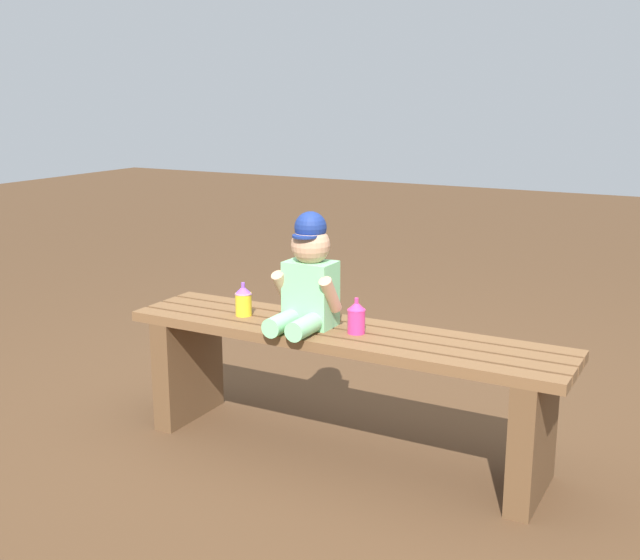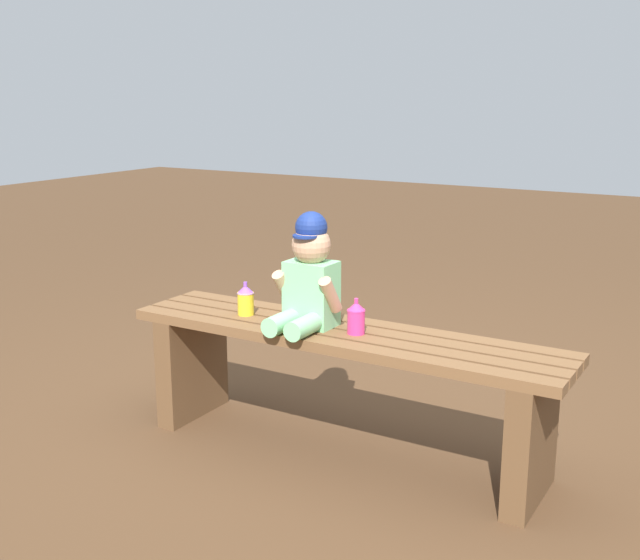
# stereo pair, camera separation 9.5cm
# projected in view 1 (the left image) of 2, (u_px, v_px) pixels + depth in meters

# --- Properties ---
(ground_plane) EXTENTS (16.00, 16.00, 0.00)m
(ground_plane) POSITION_uv_depth(u_px,v_px,m) (341.00, 451.00, 2.83)
(ground_plane) COLOR #4C331E
(park_bench) EXTENTS (1.59, 0.35, 0.46)m
(park_bench) POSITION_uv_depth(u_px,v_px,m) (342.00, 370.00, 2.76)
(park_bench) COLOR brown
(park_bench) RESTS_ON ground_plane
(child_figure) EXTENTS (0.23, 0.27, 0.40)m
(child_figure) POSITION_uv_depth(u_px,v_px,m) (308.00, 277.00, 2.72)
(child_figure) COLOR #7FCC8C
(child_figure) RESTS_ON park_bench
(sippy_cup_left) EXTENTS (0.06, 0.06, 0.12)m
(sippy_cup_left) POSITION_uv_depth(u_px,v_px,m) (243.00, 300.00, 2.88)
(sippy_cup_left) COLOR yellow
(sippy_cup_left) RESTS_ON park_bench
(sippy_cup_right) EXTENTS (0.06, 0.06, 0.12)m
(sippy_cup_right) POSITION_uv_depth(u_px,v_px,m) (356.00, 317.00, 2.67)
(sippy_cup_right) COLOR #E5337F
(sippy_cup_right) RESTS_ON park_bench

